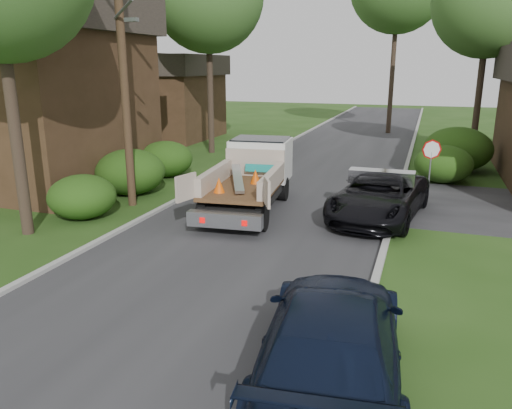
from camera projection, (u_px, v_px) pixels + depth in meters
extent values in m
plane|color=#224213|center=(210.00, 273.00, 12.89)|extent=(120.00, 120.00, 0.00)
cube|color=#28282B|center=(303.00, 187.00, 21.99)|extent=(8.00, 90.00, 0.02)
cube|color=#9E9E99|center=(218.00, 179.00, 23.27)|extent=(0.20, 90.00, 0.12)
cube|color=#9E9E99|center=(399.00, 193.00, 20.69)|extent=(0.20, 90.00, 0.12)
cylinder|color=slate|center=(429.00, 178.00, 19.18)|extent=(0.06, 0.06, 2.00)
cylinder|color=#B20A0A|center=(432.00, 150.00, 18.89)|extent=(0.71, 0.32, 0.76)
cylinder|color=#382619|center=(123.00, 70.00, 17.82)|extent=(0.30, 0.30, 10.00)
cylinder|color=slate|center=(123.00, 9.00, 16.67)|extent=(1.22, 0.76, 0.57)
cube|color=slate|center=(131.00, 20.00, 16.14)|extent=(0.45, 0.20, 0.12)
cube|color=#3A2717|center=(26.00, 110.00, 22.16)|extent=(9.00, 8.00, 6.50)
cube|color=#332B26|center=(14.00, 11.00, 21.04)|extent=(9.72, 8.64, 1.80)
cube|color=#3A2717|center=(164.00, 107.00, 36.56)|extent=(7.00, 7.00, 4.50)
cube|color=#332B26|center=(162.00, 65.00, 35.76)|extent=(7.56, 7.56, 1.40)
cube|color=#332B26|center=(161.00, 55.00, 35.57)|extent=(1.05, 7.56, 0.20)
ellipsoid|color=#1B3F0E|center=(82.00, 197.00, 17.36)|extent=(2.34, 2.34, 1.53)
ellipsoid|color=#1B3F0E|center=(130.00, 172.00, 20.60)|extent=(2.86, 2.86, 1.87)
ellipsoid|color=#1B3F0E|center=(165.00, 159.00, 23.90)|extent=(2.60, 2.60, 1.70)
ellipsoid|color=#1B3F0E|center=(443.00, 164.00, 22.68)|extent=(2.60, 2.60, 1.70)
ellipsoid|color=#1B3F0E|center=(458.00, 149.00, 25.12)|extent=(3.38, 3.38, 2.21)
cylinder|color=#2D2119|center=(12.00, 106.00, 14.86)|extent=(0.36, 0.36, 8.00)
cylinder|color=#2D2119|center=(210.00, 77.00, 29.51)|extent=(0.36, 0.36, 9.00)
cylinder|color=#2D2119|center=(480.00, 83.00, 27.60)|extent=(0.36, 0.36, 8.50)
sphere|color=#386525|center=(490.00, 0.00, 26.46)|extent=(6.00, 6.00, 6.00)
cylinder|color=#2D2119|center=(74.00, 78.00, 27.91)|extent=(0.36, 0.36, 9.00)
cylinder|color=#2D2119|center=(393.00, 61.00, 38.10)|extent=(0.36, 0.36, 11.00)
cylinder|color=black|center=(235.00, 186.00, 20.15)|extent=(0.41, 0.96, 0.93)
cylinder|color=black|center=(283.00, 189.00, 19.72)|extent=(0.41, 0.96, 0.93)
cylinder|color=black|center=(204.00, 213.00, 16.46)|extent=(0.41, 0.96, 0.93)
cylinder|color=black|center=(262.00, 217.00, 16.03)|extent=(0.41, 0.96, 0.93)
cube|color=black|center=(248.00, 195.00, 18.14)|extent=(2.68, 6.18, 0.25)
cube|color=white|center=(261.00, 159.00, 19.93)|extent=(2.46, 2.09, 1.60)
cube|color=black|center=(261.00, 145.00, 19.78)|extent=(2.29, 1.92, 0.57)
cube|color=#472D19|center=(243.00, 189.00, 17.35)|extent=(2.65, 3.94, 0.12)
cube|color=beige|center=(255.00, 163.00, 18.95)|extent=(2.27, 0.34, 1.03)
cube|color=beige|center=(214.00, 177.00, 17.48)|extent=(0.62, 3.52, 0.62)
cube|color=beige|center=(272.00, 180.00, 17.03)|extent=(0.62, 3.52, 0.62)
cube|color=silver|center=(225.00, 220.00, 15.39)|extent=(2.40, 0.61, 0.47)
cube|color=#B20505|center=(202.00, 220.00, 15.37)|extent=(0.17, 0.06, 0.17)
cube|color=#B20505|center=(244.00, 223.00, 15.07)|extent=(0.17, 0.06, 0.17)
cube|color=beige|center=(186.00, 187.00, 15.57)|extent=(0.31, 0.92, 0.83)
cube|color=beige|center=(267.00, 192.00, 15.01)|extent=(0.48, 0.87, 0.83)
cube|color=silver|center=(238.00, 178.00, 17.40)|extent=(1.37, 2.57, 0.48)
cone|color=#F2590A|center=(219.00, 185.00, 16.52)|extent=(0.41, 0.41, 0.52)
cone|color=#F2590A|center=(255.00, 176.00, 17.78)|extent=(0.41, 0.41, 0.52)
cube|color=#148C84|center=(260.00, 168.00, 18.69)|extent=(1.14, 0.22, 0.29)
imported|color=black|center=(379.00, 196.00, 17.34)|extent=(3.42, 6.04, 1.59)
imported|color=black|center=(332.00, 338.00, 8.25)|extent=(2.94, 5.89, 1.64)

